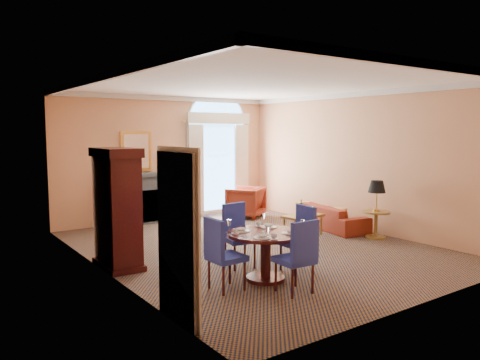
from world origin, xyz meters
TOP-DOWN VIEW (x-y plane):
  - ground at (0.00, 0.00)m, footprint 7.50×7.50m
  - room_envelope at (-0.03, 0.67)m, footprint 6.04×7.52m
  - armoire at (-2.72, 0.22)m, footprint 0.58×1.03m
  - dining_table at (-1.12, -1.77)m, footprint 1.20×1.20m
  - dining_chair_north at (-1.01, -0.85)m, footprint 0.55×0.55m
  - dining_chair_south at (-1.13, -2.54)m, footprint 0.49×0.50m
  - dining_chair_east at (-0.30, -1.68)m, footprint 0.52×0.51m
  - dining_chair_west at (-1.95, -1.78)m, footprint 0.50×0.48m
  - sofa at (2.55, 0.33)m, footprint 1.09×2.04m
  - armchair at (1.78, 2.75)m, footprint 1.21×1.22m
  - coffee_table at (1.49, 0.21)m, footprint 0.97×0.62m
  - side_table at (2.60, -0.89)m, footprint 0.59×0.59m

SIDE VIEW (x-z plane):
  - ground at x=0.00m, z-range 0.00..0.00m
  - sofa at x=2.55m, z-range 0.00..0.57m
  - armchair at x=1.78m, z-range 0.00..0.81m
  - coffee_table at x=1.49m, z-range 0.03..0.83m
  - dining_table at x=-1.12m, z-range 0.08..1.04m
  - dining_chair_north at x=-1.01m, z-range 0.07..1.14m
  - dining_chair_south at x=-1.13m, z-range 0.07..1.14m
  - dining_chair_east at x=-0.30m, z-range 0.07..1.14m
  - dining_chair_west at x=-1.95m, z-range 0.07..1.14m
  - side_table at x=2.60m, z-range 0.18..1.40m
  - armoire at x=-2.72m, z-range -0.04..1.99m
  - room_envelope at x=-0.03m, z-range 0.78..4.23m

